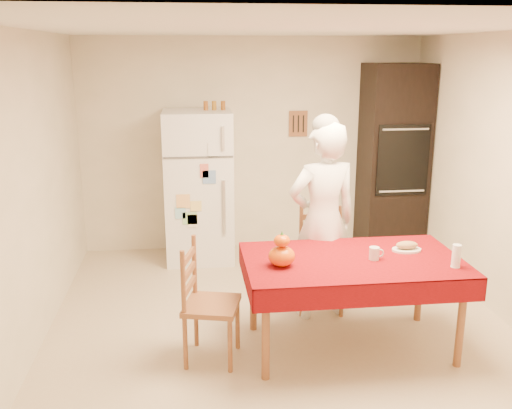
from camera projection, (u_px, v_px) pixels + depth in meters
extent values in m
plane|color=#C1AB8B|center=(281.00, 330.00, 4.93)|extent=(4.50, 4.50, 0.00)
cube|color=beige|center=(252.00, 145.00, 6.76)|extent=(4.00, 0.02, 2.50)
cube|color=beige|center=(370.00, 312.00, 2.44)|extent=(4.00, 0.02, 2.50)
cube|color=beige|center=(26.00, 197.00, 4.37)|extent=(0.02, 4.50, 2.50)
cube|color=white|center=(285.00, 28.00, 4.27)|extent=(4.00, 4.50, 0.02)
cube|color=brown|center=(298.00, 124.00, 6.74)|extent=(0.22, 0.02, 0.30)
cube|color=white|center=(199.00, 187.00, 6.43)|extent=(0.75, 0.70, 1.70)
cube|color=silver|center=(223.00, 138.00, 5.95)|extent=(0.03, 0.03, 0.25)
cube|color=silver|center=(224.00, 207.00, 6.15)|extent=(0.03, 0.03, 0.60)
cube|color=black|center=(393.00, 160.00, 6.68)|extent=(0.70, 0.60, 2.20)
cube|color=black|center=(403.00, 160.00, 6.37)|extent=(0.59, 0.02, 0.80)
cylinder|color=brown|center=(266.00, 335.00, 4.10)|extent=(0.06, 0.06, 0.71)
cylinder|color=brown|center=(253.00, 291.00, 4.85)|extent=(0.06, 0.06, 0.71)
cylinder|color=brown|center=(461.00, 324.00, 4.28)|extent=(0.06, 0.06, 0.71)
cylinder|color=brown|center=(420.00, 283.00, 5.02)|extent=(0.06, 0.06, 0.71)
cube|color=brown|center=(353.00, 262.00, 4.47)|extent=(1.60, 0.90, 0.04)
cube|color=#530407|center=(353.00, 259.00, 4.46)|extent=(1.70, 1.00, 0.01)
cylinder|color=brown|center=(302.00, 294.00, 5.13)|extent=(0.04, 0.04, 0.43)
cylinder|color=brown|center=(300.00, 280.00, 5.46)|extent=(0.04, 0.04, 0.43)
cylinder|color=brown|center=(342.00, 295.00, 5.12)|extent=(0.04, 0.04, 0.43)
cylinder|color=brown|center=(338.00, 280.00, 5.45)|extent=(0.04, 0.04, 0.43)
cube|color=brown|center=(321.00, 263.00, 5.23)|extent=(0.47, 0.46, 0.04)
cube|color=brown|center=(320.00, 232.00, 5.33)|extent=(0.36, 0.08, 0.50)
cylinder|color=brown|center=(230.00, 346.00, 4.23)|extent=(0.04, 0.04, 0.43)
cylinder|color=brown|center=(185.00, 343.00, 4.27)|extent=(0.04, 0.04, 0.43)
cylinder|color=brown|center=(238.00, 324.00, 4.57)|extent=(0.04, 0.04, 0.43)
cylinder|color=brown|center=(196.00, 321.00, 4.61)|extent=(0.04, 0.04, 0.43)
cube|color=brown|center=(212.00, 305.00, 4.36)|extent=(0.49, 0.50, 0.04)
cube|color=brown|center=(189.00, 274.00, 4.32)|extent=(0.12, 0.36, 0.50)
imported|color=white|center=(323.00, 222.00, 5.00)|extent=(0.72, 0.54, 1.77)
cylinder|color=silver|center=(374.00, 253.00, 4.43)|extent=(0.08, 0.08, 0.10)
ellipsoid|color=#E66405|center=(282.00, 256.00, 4.29)|extent=(0.20, 0.20, 0.15)
ellipsoid|color=#DE5405|center=(282.00, 241.00, 4.26)|extent=(0.12, 0.12, 0.09)
cylinder|color=white|center=(456.00, 256.00, 4.26)|extent=(0.07, 0.07, 0.18)
cylinder|color=white|center=(407.00, 250.00, 4.63)|extent=(0.24, 0.24, 0.02)
ellipsoid|color=#A2804F|center=(407.00, 245.00, 4.62)|extent=(0.18, 0.10, 0.06)
cylinder|color=#944E1A|center=(206.00, 106.00, 6.26)|extent=(0.05, 0.05, 0.10)
cylinder|color=#99661B|center=(214.00, 106.00, 6.27)|extent=(0.05, 0.05, 0.10)
cylinder|color=brown|center=(223.00, 105.00, 6.28)|extent=(0.05, 0.05, 0.10)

